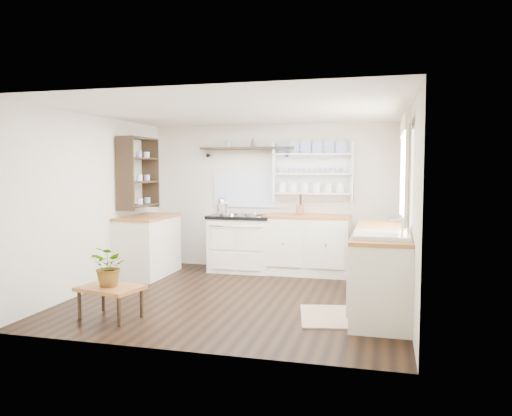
{
  "coord_description": "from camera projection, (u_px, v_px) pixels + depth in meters",
  "views": [
    {
      "loc": [
        1.71,
        -5.86,
        1.6
      ],
      "look_at": [
        0.14,
        0.25,
        1.1
      ],
      "focal_mm": 35.0,
      "sensor_mm": 36.0,
      "label": 1
    }
  ],
  "objects": [
    {
      "name": "floor",
      "position": [
        240.0,
        297.0,
        6.21
      ],
      "size": [
        4.0,
        3.8,
        0.01
      ],
      "primitive_type": "cube",
      "color": "black",
      "rests_on": "ground"
    },
    {
      "name": "wall_back",
      "position": [
        273.0,
        197.0,
        7.96
      ],
      "size": [
        4.0,
        0.02,
        2.3
      ],
      "primitive_type": "cube",
      "color": "beige",
      "rests_on": "ground"
    },
    {
      "name": "wall_right",
      "position": [
        410.0,
        209.0,
        5.63
      ],
      "size": [
        0.02,
        3.8,
        2.3
      ],
      "primitive_type": "cube",
      "color": "beige",
      "rests_on": "ground"
    },
    {
      "name": "wall_left",
      "position": [
        96.0,
        203.0,
        6.62
      ],
      "size": [
        0.02,
        3.8,
        2.3
      ],
      "primitive_type": "cube",
      "color": "beige",
      "rests_on": "ground"
    },
    {
      "name": "ceiling",
      "position": [
        240.0,
        111.0,
        6.03
      ],
      "size": [
        4.0,
        3.8,
        0.01
      ],
      "primitive_type": "cube",
      "color": "white",
      "rests_on": "wall_back"
    },
    {
      "name": "window",
      "position": [
        406.0,
        172.0,
        5.75
      ],
      "size": [
        0.08,
        1.55,
        1.22
      ],
      "color": "white",
      "rests_on": "wall_right"
    },
    {
      "name": "aga_cooker",
      "position": [
        241.0,
        242.0,
        7.8
      ],
      "size": [
        0.98,
        0.68,
        0.91
      ],
      "color": "white",
      "rests_on": "floor"
    },
    {
      "name": "back_cabinets",
      "position": [
        307.0,
        244.0,
        7.57
      ],
      "size": [
        1.27,
        0.63,
        0.9
      ],
      "color": "silver",
      "rests_on": "floor"
    },
    {
      "name": "right_cabinets",
      "position": [
        381.0,
        266.0,
        5.85
      ],
      "size": [
        0.62,
        2.43,
        0.9
      ],
      "color": "silver",
      "rests_on": "floor"
    },
    {
      "name": "belfast_sink",
      "position": [
        382.0,
        247.0,
        5.1
      ],
      "size": [
        0.55,
        0.6,
        0.45
      ],
      "color": "white",
      "rests_on": "right_cabinets"
    },
    {
      "name": "left_cabinets",
      "position": [
        148.0,
        245.0,
        7.47
      ],
      "size": [
        0.62,
        1.13,
        0.9
      ],
      "color": "silver",
      "rests_on": "floor"
    },
    {
      "name": "plate_rack",
      "position": [
        314.0,
        171.0,
        7.73
      ],
      "size": [
        1.2,
        0.22,
        0.9
      ],
      "color": "white",
      "rests_on": "wall_back"
    },
    {
      "name": "high_shelf",
      "position": [
        247.0,
        149.0,
        7.88
      ],
      "size": [
        1.5,
        0.29,
        0.16
      ],
      "color": "black",
      "rests_on": "wall_back"
    },
    {
      "name": "left_shelving",
      "position": [
        138.0,
        172.0,
        7.42
      ],
      "size": [
        0.28,
        0.8,
        1.05
      ],
      "primitive_type": "cube",
      "color": "black",
      "rests_on": "wall_left"
    },
    {
      "name": "kettle",
      "position": [
        222.0,
        205.0,
        7.71
      ],
      "size": [
        0.17,
        0.17,
        0.21
      ],
      "primitive_type": null,
      "color": "silver",
      "rests_on": "aga_cooker"
    },
    {
      "name": "utensil_crock",
      "position": [
        300.0,
        209.0,
        7.64
      ],
      "size": [
        0.11,
        0.11,
        0.13
      ],
      "primitive_type": "cylinder",
      "color": "brown",
      "rests_on": "back_cabinets"
    },
    {
      "name": "center_table",
      "position": [
        110.0,
        290.0,
        5.32
      ],
      "size": [
        0.72,
        0.58,
        0.35
      ],
      "rotation": [
        0.0,
        0.0,
        -0.2
      ],
      "color": "brown",
      "rests_on": "floor"
    },
    {
      "name": "potted_plant",
      "position": [
        110.0,
        266.0,
        5.3
      ],
      "size": [
        0.49,
        0.46,
        0.43
      ],
      "primitive_type": "imported",
      "rotation": [
        0.0,
        0.0,
        -0.36
      ],
      "color": "#3F7233",
      "rests_on": "center_table"
    },
    {
      "name": "floor_rug",
      "position": [
        327.0,
        316.0,
        5.38
      ],
      "size": [
        0.7,
        0.94,
        0.02
      ],
      "primitive_type": "cube",
      "rotation": [
        0.0,
        0.0,
        0.18
      ],
      "color": "#8D7752",
      "rests_on": "floor"
    }
  ]
}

